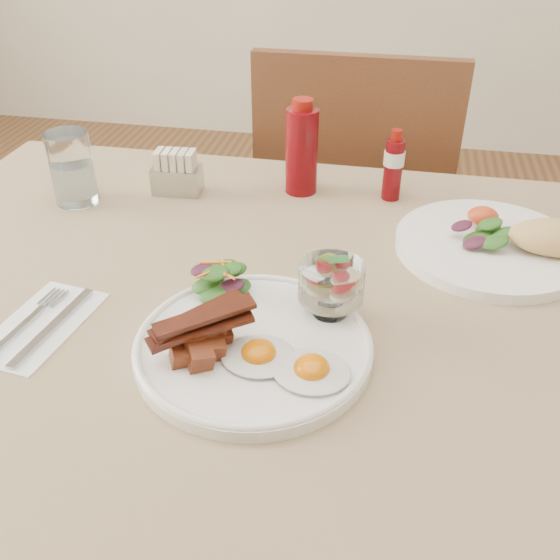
% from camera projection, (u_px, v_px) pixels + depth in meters
% --- Properties ---
extents(table, '(1.33, 0.88, 0.75)m').
position_uv_depth(table, '(312.00, 349.00, 0.88)').
color(table, brown).
rests_on(table, ground).
extents(chair_far, '(0.42, 0.42, 0.93)m').
position_uv_depth(chair_far, '(352.00, 217.00, 1.49)').
color(chair_far, brown).
rests_on(chair_far, ground).
extents(main_plate, '(0.28, 0.28, 0.02)m').
position_uv_depth(main_plate, '(253.00, 347.00, 0.73)').
color(main_plate, white).
rests_on(main_plate, table).
extents(fried_eggs, '(0.17, 0.12, 0.02)m').
position_uv_depth(fried_eggs, '(285.00, 362.00, 0.69)').
color(fried_eggs, silver).
rests_on(fried_eggs, main_plate).
extents(bacon_potato_pile, '(0.12, 0.10, 0.05)m').
position_uv_depth(bacon_potato_pile, '(201.00, 335.00, 0.70)').
color(bacon_potato_pile, maroon).
rests_on(bacon_potato_pile, main_plate).
extents(side_salad, '(0.08, 0.08, 0.04)m').
position_uv_depth(side_salad, '(220.00, 281.00, 0.80)').
color(side_salad, '#1B5115').
rests_on(side_salad, main_plate).
extents(fruit_cup, '(0.08, 0.08, 0.08)m').
position_uv_depth(fruit_cup, '(331.00, 282.00, 0.75)').
color(fruit_cup, white).
rests_on(fruit_cup, main_plate).
extents(second_plate, '(0.30, 0.27, 0.07)m').
position_uv_depth(second_plate, '(505.00, 243.00, 0.91)').
color(second_plate, white).
rests_on(second_plate, table).
extents(ketchup_bottle, '(0.06, 0.06, 0.16)m').
position_uv_depth(ketchup_bottle, '(302.00, 150.00, 1.05)').
color(ketchup_bottle, '#5F050A').
rests_on(ketchup_bottle, table).
extents(hot_sauce_bottle, '(0.04, 0.04, 0.12)m').
position_uv_depth(hot_sauce_bottle, '(393.00, 166.00, 1.04)').
color(hot_sauce_bottle, '#5F050A').
rests_on(hot_sauce_bottle, table).
extents(sugar_caddy, '(0.09, 0.05, 0.08)m').
position_uv_depth(sugar_caddy, '(177.00, 175.00, 1.07)').
color(sugar_caddy, '#ABABAF').
rests_on(sugar_caddy, table).
extents(water_glass, '(0.07, 0.07, 0.12)m').
position_uv_depth(water_glass, '(73.00, 172.00, 1.03)').
color(water_glass, white).
rests_on(water_glass, table).
extents(napkin_cutlery, '(0.12, 0.18, 0.01)m').
position_uv_depth(napkin_cutlery, '(41.00, 325.00, 0.78)').
color(napkin_cutlery, white).
rests_on(napkin_cutlery, table).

